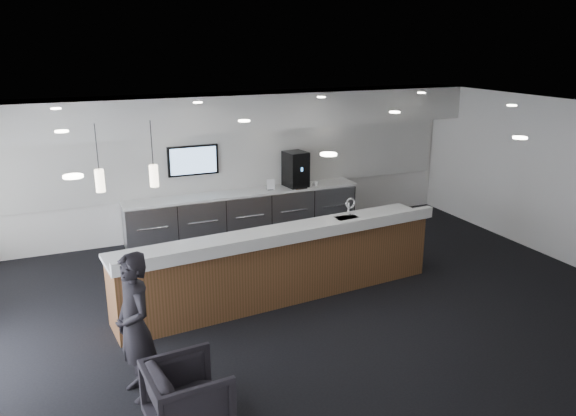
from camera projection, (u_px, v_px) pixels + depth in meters
name	position (u px, v px, depth m)	size (l,w,h in m)	color
ground	(320.00, 305.00, 8.87)	(10.00, 10.00, 0.00)	black
ceiling	(324.00, 114.00, 8.01)	(10.00, 8.00, 0.02)	black
back_wall	(238.00, 163.00, 11.96)	(10.00, 0.02, 3.00)	white
right_wall	(565.00, 182.00, 10.32)	(0.02, 8.00, 3.00)	white
soffit_bulkhead	(244.00, 111.00, 11.23)	(10.00, 0.90, 0.70)	silver
alcove_panel	(239.00, 158.00, 11.91)	(9.80, 0.06, 1.40)	silver
back_credenza	(245.00, 213.00, 11.94)	(5.06, 0.66, 0.95)	#989CA1
wall_tv	(193.00, 160.00, 11.46)	(1.05, 0.08, 0.62)	black
pendant_left	(148.00, 169.00, 8.03)	(0.12, 0.12, 0.30)	#FFEBC6
pendant_right	(97.00, 173.00, 7.76)	(0.12, 0.12, 0.30)	#FFEBC6
ceiling_can_lights	(324.00, 116.00, 8.02)	(7.00, 5.00, 0.02)	white
service_counter	(281.00, 264.00, 8.98)	(5.46, 1.38, 1.49)	brown
coffee_machine	(296.00, 169.00, 12.14)	(0.49, 0.59, 0.76)	black
info_sign_left	(271.00, 185.00, 11.91)	(0.17, 0.02, 0.23)	white
info_sign_right	(305.00, 181.00, 12.18)	(0.17, 0.02, 0.23)	white
armchair	(188.00, 397.00, 5.97)	(0.81, 0.83, 0.76)	black
lounge_guest	(135.00, 327.00, 6.38)	(0.65, 0.43, 1.77)	black
cup_0	(316.00, 183.00, 12.28)	(0.10, 0.10, 0.09)	white
cup_1	(310.00, 184.00, 12.23)	(0.10, 0.10, 0.09)	white
cup_2	(304.00, 185.00, 12.17)	(0.10, 0.10, 0.09)	white
cup_3	(299.00, 185.00, 12.12)	(0.10, 0.10, 0.09)	white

